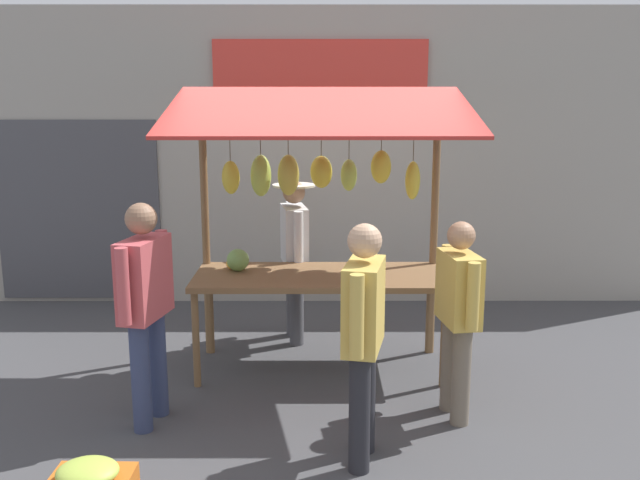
{
  "coord_description": "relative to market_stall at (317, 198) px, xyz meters",
  "views": [
    {
      "loc": [
        0.01,
        5.83,
        2.42
      ],
      "look_at": [
        0.0,
        0.3,
        1.25
      ],
      "focal_mm": 38.49,
      "sensor_mm": 36.0,
      "label": 1
    }
  ],
  "objects": [
    {
      "name": "shopper_with_shopping_bag",
      "position": [
        -0.31,
        1.67,
        -0.61
      ],
      "size": [
        0.32,
        0.68,
        1.63
      ],
      "rotation": [
        0.0,
        0.0,
        -1.78
      ],
      "color": "#232328",
      "rests_on": "ground"
    },
    {
      "name": "vendor_with_sunhat",
      "position": [
        0.22,
        -0.68,
        -0.6
      ],
      "size": [
        0.42,
        0.68,
        1.61
      ],
      "rotation": [
        0.0,
        0.0,
        1.74
      ],
      "color": "#4C4C51",
      "rests_on": "ground"
    },
    {
      "name": "street_backdrop",
      "position": [
        0.03,
        -2.13,
        0.15
      ],
      "size": [
        9.0,
        0.3,
        3.4
      ],
      "color": "#9E998E",
      "rests_on": "ground"
    },
    {
      "name": "shopper_in_grey_tee",
      "position": [
        1.25,
        1.11,
        -0.58
      ],
      "size": [
        0.32,
        0.7,
        1.68
      ],
      "rotation": [
        0.0,
        0.0,
        -1.79
      ],
      "color": "navy",
      "rests_on": "ground"
    },
    {
      "name": "shopper_with_ponytail",
      "position": [
        -1.05,
        1.01,
        -0.68
      ],
      "size": [
        0.28,
        0.66,
        1.52
      ],
      "rotation": [
        0.0,
        0.0,
        -1.43
      ],
      "color": "#726656",
      "rests_on": "ground"
    },
    {
      "name": "ground_plane",
      "position": [
        -0.03,
        0.07,
        -1.55
      ],
      "size": [
        40.0,
        40.0,
        0.0
      ],
      "primitive_type": "plane",
      "color": "#424244"
    },
    {
      "name": "market_stall",
      "position": [
        0.0,
        0.0,
        0.0
      ],
      "size": [
        2.5,
        1.46,
        2.5
      ],
      "color": "brown",
      "rests_on": "ground"
    }
  ]
}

